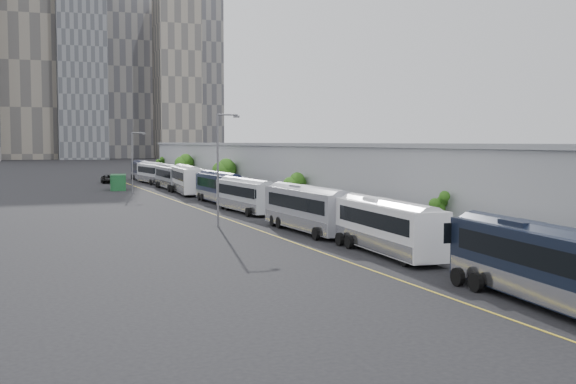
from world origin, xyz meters
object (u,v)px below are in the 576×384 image
bus_2 (387,231)px  bus_8 (153,175)px  shipping_container (118,182)px  street_lamp_near (220,162)px  bus_6 (187,182)px  bus_5 (219,190)px  bus_7 (171,179)px  suv (109,179)px  bus_3 (308,213)px  street_lamp_far (134,158)px  bus_9 (143,172)px  bus_1 (542,270)px  bus_4 (246,198)px

bus_2 → bus_8: (0.60, 85.40, 0.07)m
shipping_container → street_lamp_near: bearing=-79.6°
bus_6 → street_lamp_near: (-6.19, -39.14, 3.87)m
bus_5 → bus_2: bearing=-91.2°
bus_7 → suv: bus_7 is taller
bus_3 → street_lamp_far: street_lamp_far is taller
bus_9 → bus_7: bearing=-89.5°
street_lamp_far → shipping_container: (-1.04, 8.39, -3.85)m
bus_3 → shipping_container: bus_3 is taller
bus_8 → bus_2: bearing=-95.0°
bus_5 → bus_7: (-0.06, 27.52, 0.01)m
bus_1 → bus_6: size_ratio=0.90×
bus_4 → bus_6: (0.33, 28.16, 0.22)m
bus_7 → bus_8: bus_7 is taller
bus_2 → street_lamp_far: street_lamp_far is taller
bus_3 → bus_4: size_ratio=1.06×
bus_6 → bus_8: bearing=94.0°
street_lamp_far → suv: bearing=90.2°
bus_7 → bus_2: bearing=-90.0°
bus_5 → shipping_container: bus_5 is taller
bus_1 → bus_6: bus_6 is taller
bus_2 → bus_9: bearing=93.2°
bus_5 → street_lamp_near: street_lamp_near is taller
bus_8 → shipping_container: bearing=-122.9°
bus_3 → suv: size_ratio=2.36×
bus_1 → bus_5: (0.96, 57.11, 0.04)m
bus_4 → bus_8: 55.53m
suv → bus_3: bearing=-83.2°
bus_1 → street_lamp_far: street_lamp_far is taller
suv → street_lamp_far: bearing=-87.6°
bus_6 → street_lamp_near: size_ratio=1.43×
bus_5 → suv: (-7.00, 47.54, -0.81)m
bus_6 → bus_9: (0.38, 38.29, -0.11)m
bus_2 → bus_1: bearing=-88.1°
bus_5 → bus_4: bearing=-93.1°
bus_6 → suv: (-6.78, 31.50, -0.94)m
bus_5 → bus_8: size_ratio=0.98×
bus_2 → bus_6: (0.28, 58.03, 0.19)m
suv → bus_5: bearing=-79.4°
bus_9 → street_lamp_near: street_lamp_near is taller
bus_1 → bus_9: bus_9 is taller
shipping_container → suv: (0.96, 19.07, -0.42)m
bus_7 → street_lamp_far: size_ratio=1.48×
bus_7 → suv: 21.20m
bus_1 → bus_4: bearing=95.1°
bus_5 → suv: size_ratio=2.34×
bus_8 → suv: (-7.10, 4.13, -0.82)m
bus_3 → bus_5: bearing=86.9°
bus_4 → bus_2: bearing=-93.0°
bus_1 → suv: size_ratio=2.31×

